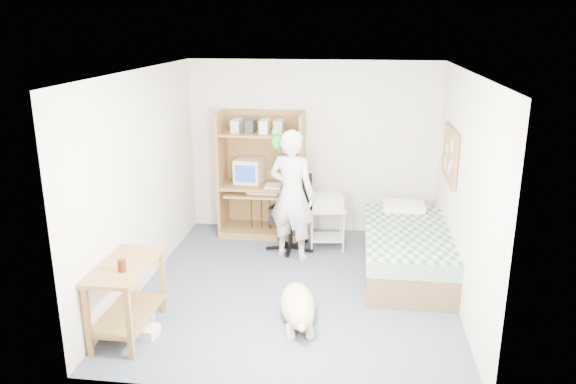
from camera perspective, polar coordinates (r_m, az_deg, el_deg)
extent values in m
plane|color=#4C5367|center=(6.70, 0.89, -9.68)|extent=(4.00, 4.00, 0.00)
cube|color=silver|center=(8.18, 2.51, 4.51)|extent=(3.60, 0.02, 2.50)
cube|color=silver|center=(6.32, 17.40, 0.03)|extent=(0.02, 4.00, 2.50)
cube|color=silver|center=(6.68, -14.59, 1.17)|extent=(0.02, 4.00, 2.50)
cube|color=white|center=(6.02, 1.00, 12.15)|extent=(3.60, 4.00, 0.02)
cube|color=brown|center=(8.18, -6.68, 1.89)|extent=(0.04, 0.60, 1.80)
cube|color=brown|center=(7.98, 1.44, 1.63)|extent=(0.04, 0.60, 1.80)
cube|color=brown|center=(8.33, -2.33, 2.28)|extent=(1.20, 0.02, 1.80)
cube|color=brown|center=(8.10, -2.66, 0.67)|extent=(1.12, 0.60, 0.04)
cube|color=brown|center=(8.05, -2.74, -0.17)|extent=(1.00, 0.50, 0.03)
cube|color=brown|center=(7.92, -2.73, 5.96)|extent=(1.12, 0.55, 0.03)
cube|color=brown|center=(8.32, -2.59, -3.90)|extent=(1.12, 0.60, 0.10)
cube|color=brown|center=(7.17, 11.91, -6.65)|extent=(1.00, 2.00, 0.36)
cube|color=#2A6E72|center=(7.06, 12.04, -4.57)|extent=(1.02, 2.02, 0.20)
cube|color=white|center=(7.77, 11.67, -1.47)|extent=(0.55, 0.35, 0.12)
cube|color=olive|center=(5.72, -16.25, -7.19)|extent=(0.50, 1.00, 0.04)
cube|color=olive|center=(5.60, -19.68, -12.38)|extent=(0.05, 0.05, 0.70)
cube|color=olive|center=(5.44, -15.82, -12.91)|extent=(0.05, 0.05, 0.70)
cube|color=olive|center=(6.32, -16.05, -8.58)|extent=(0.05, 0.05, 0.70)
cube|color=olive|center=(6.18, -12.60, -8.91)|extent=(0.05, 0.05, 0.70)
cube|color=olive|center=(5.94, -15.83, -11.87)|extent=(0.46, 0.92, 0.03)
cube|color=#9F7947|center=(7.12, 16.16, 3.66)|extent=(0.03, 0.90, 0.60)
cube|color=olive|center=(7.06, 16.34, 6.11)|extent=(0.04, 0.94, 0.04)
cube|color=olive|center=(7.19, 15.94, 1.25)|extent=(0.04, 0.94, 0.04)
cylinder|color=black|center=(7.75, 0.24, -5.57)|extent=(0.58, 0.58, 0.06)
cylinder|color=black|center=(7.68, 0.24, -4.29)|extent=(0.06, 0.06, 0.39)
cube|color=black|center=(7.60, 0.25, -2.65)|extent=(0.57, 0.57, 0.08)
cube|color=black|center=(7.69, 0.97, 0.10)|extent=(0.41, 0.19, 0.53)
cube|color=black|center=(7.66, -1.39, -1.36)|extent=(0.13, 0.29, 0.04)
cube|color=black|center=(7.46, 1.93, -1.87)|extent=(0.13, 0.29, 0.04)
imported|color=silver|center=(7.23, 0.40, -0.31)|extent=(0.73, 0.59, 1.72)
ellipsoid|color=#148B16|center=(7.11, -1.18, 5.16)|extent=(0.13, 0.13, 0.20)
sphere|color=#148B16|center=(7.05, -1.33, 6.11)|extent=(0.09, 0.09, 0.09)
cone|color=#DA5C13|center=(7.01, -1.50, 6.05)|extent=(0.05, 0.05, 0.03)
cylinder|color=#148B16|center=(7.17, -0.99, 4.32)|extent=(0.07, 0.14, 0.12)
ellipsoid|color=#D3B58D|center=(5.98, 0.98, -11.33)|extent=(0.49, 0.81, 0.34)
sphere|color=#D3B58D|center=(5.57, 1.31, -12.61)|extent=(0.25, 0.25, 0.25)
cone|color=#D3B58D|center=(5.49, 0.67, -11.68)|extent=(0.07, 0.07, 0.10)
cone|color=#D3B58D|center=(5.50, 2.01, -11.64)|extent=(0.07, 0.07, 0.10)
ellipsoid|color=#D3B58D|center=(5.50, 1.40, -13.53)|extent=(0.11, 0.15, 0.08)
cylinder|color=#D3B58D|center=(6.36, 0.70, -10.14)|extent=(0.11, 0.25, 0.12)
cube|color=silver|center=(7.66, 4.00, -1.70)|extent=(0.54, 0.45, 0.04)
cube|color=silver|center=(7.80, 3.94, -4.61)|extent=(0.49, 0.41, 0.03)
cylinder|color=silver|center=(7.61, 2.27, -4.04)|extent=(0.03, 0.03, 0.56)
cylinder|color=silver|center=(7.59, 5.49, -4.17)|extent=(0.03, 0.03, 0.56)
cylinder|color=silver|center=(7.92, 2.48, -3.19)|extent=(0.03, 0.03, 0.56)
cylinder|color=silver|center=(7.90, 5.58, -3.32)|extent=(0.03, 0.03, 0.56)
cube|color=beige|center=(7.63, 4.01, -0.92)|extent=(0.46, 0.38, 0.18)
cube|color=beige|center=(8.13, -3.93, 2.21)|extent=(0.42, 0.43, 0.35)
cube|color=navy|center=(7.95, -4.37, 1.86)|extent=(0.30, 0.05, 0.24)
cube|color=beige|center=(8.00, -2.57, -0.06)|extent=(0.45, 0.17, 0.03)
cylinder|color=gold|center=(7.98, -0.24, 1.03)|extent=(0.08, 0.08, 0.12)
cylinder|color=#3A1609|center=(5.52, -16.52, -7.16)|extent=(0.08, 0.08, 0.12)
cube|color=silver|center=(5.92, -14.33, -13.53)|extent=(0.27, 0.23, 0.10)
cube|color=beige|center=(6.18, -14.31, -12.25)|extent=(0.21, 0.25, 0.08)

